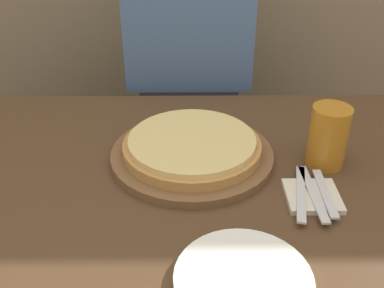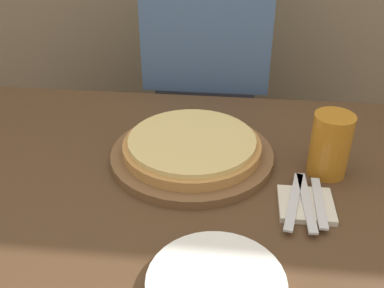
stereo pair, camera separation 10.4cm
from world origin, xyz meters
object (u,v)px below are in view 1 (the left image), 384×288
object	(u,v)px
pizza_on_board	(192,149)
dinner_plate	(243,280)
dinner_knife	(313,193)
fork	(301,193)
spoon	(325,193)
beer_glass	(328,134)
diner_person	(189,101)

from	to	relation	value
pizza_on_board	dinner_plate	world-z (taller)	pizza_on_board
pizza_on_board	dinner_knife	size ratio (longest dim) A/B	2.00
dinner_plate	fork	xyz separation A→B (m)	(0.14, 0.23, 0.01)
fork	spoon	size ratio (longest dim) A/B	1.17
beer_glass	spoon	bearing A→B (deg)	-103.96
pizza_on_board	diner_person	world-z (taller)	diner_person
pizza_on_board	beer_glass	world-z (taller)	beer_glass
dinner_knife	diner_person	size ratio (longest dim) A/B	0.15
dinner_plate	diner_person	distance (m)	0.91
fork	diner_person	distance (m)	0.72
dinner_knife	pizza_on_board	bearing A→B (deg)	148.04
dinner_plate	fork	bearing A→B (deg)	57.59
dinner_plate	spoon	world-z (taller)	dinner_plate
dinner_knife	beer_glass	bearing A→B (deg)	66.30
fork	dinner_knife	bearing A→B (deg)	0.00
fork	dinner_knife	size ratio (longest dim) A/B	1.00
fork	spoon	distance (m)	0.05
pizza_on_board	beer_glass	size ratio (longest dim) A/B	2.65
fork	diner_person	xyz separation A→B (m)	(-0.23, 0.67, -0.11)
beer_glass	pizza_on_board	bearing A→B (deg)	175.52
dinner_plate	spoon	distance (m)	0.30
spoon	beer_glass	bearing A→B (deg)	76.04
beer_glass	fork	distance (m)	0.17
dinner_knife	diner_person	xyz separation A→B (m)	(-0.25, 0.67, -0.11)
fork	dinner_knife	world-z (taller)	same
beer_glass	dinner_knife	xyz separation A→B (m)	(-0.06, -0.13, -0.06)
beer_glass	spoon	world-z (taller)	beer_glass
beer_glass	fork	xyz separation A→B (m)	(-0.08, -0.13, -0.06)
beer_glass	fork	size ratio (longest dim) A/B	0.76
beer_glass	dinner_knife	size ratio (longest dim) A/B	0.75
fork	spoon	bearing A→B (deg)	0.00
pizza_on_board	fork	bearing A→B (deg)	-34.75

